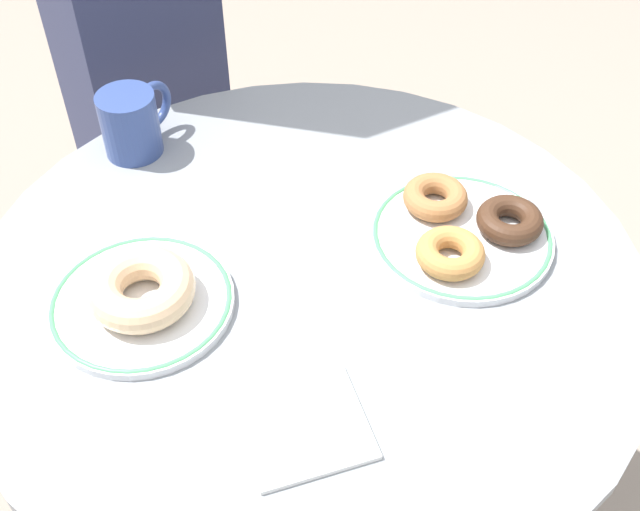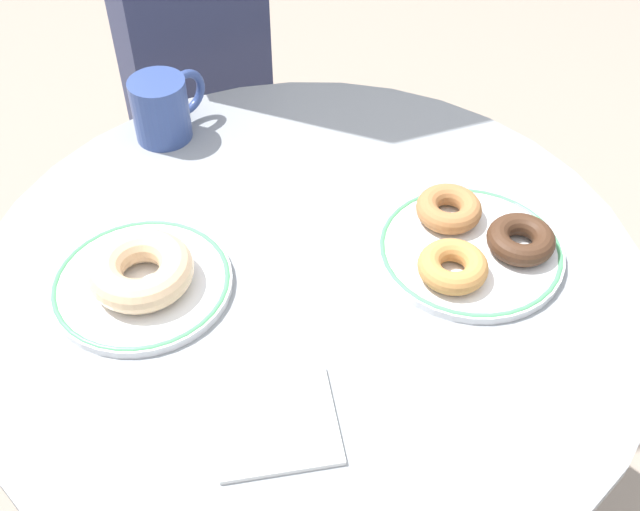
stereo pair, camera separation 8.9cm
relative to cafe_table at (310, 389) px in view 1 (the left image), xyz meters
name	(u,v)px [view 1 (the left image)]	position (x,y,z in m)	size (l,w,h in m)	color
cafe_table	(310,389)	(0.00, 0.00, 0.00)	(0.80, 0.80, 0.71)	gray
plate_left	(142,302)	(-0.19, -0.05, 0.25)	(0.21, 0.21, 0.01)	white
plate_right	(462,236)	(0.19, 0.05, 0.25)	(0.22, 0.22, 0.01)	white
donut_glazed	(141,289)	(-0.18, -0.05, 0.27)	(0.12, 0.12, 0.04)	#E0B789
donut_chocolate	(510,220)	(0.24, 0.05, 0.26)	(0.08, 0.08, 0.03)	#422819
donut_cinnamon	(435,197)	(0.16, 0.10, 0.26)	(0.08, 0.08, 0.03)	#A36B3D
donut_old_fashioned	(451,255)	(0.16, 0.00, 0.26)	(0.08, 0.08, 0.03)	#BC7F42
paper_napkin	(305,426)	(-0.01, -0.21, 0.24)	(0.12, 0.11, 0.01)	white
coffee_mug	(132,122)	(-0.23, 0.24, 0.28)	(0.09, 0.11, 0.09)	#334784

